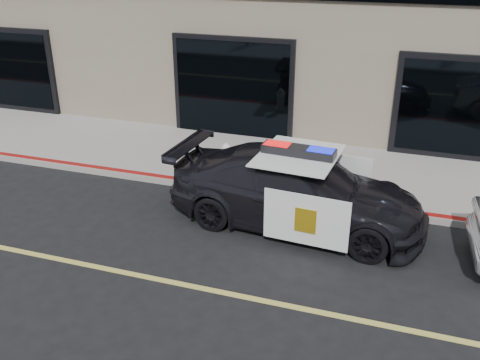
% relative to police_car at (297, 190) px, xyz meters
% --- Properties ---
extents(ground, '(120.00, 120.00, 0.00)m').
position_rel_police_car_xyz_m(ground, '(-1.82, -2.64, -0.74)').
color(ground, black).
rests_on(ground, ground).
extents(sidewalk_n, '(60.00, 3.50, 0.15)m').
position_rel_police_car_xyz_m(sidewalk_n, '(-1.82, 2.61, -0.67)').
color(sidewalk_n, gray).
rests_on(sidewalk_n, ground).
extents(police_car, '(2.78, 5.35, 1.66)m').
position_rel_police_car_xyz_m(police_car, '(0.00, 0.00, 0.00)').
color(police_car, black).
rests_on(police_car, ground).
extents(fire_hydrant, '(0.34, 0.47, 0.74)m').
position_rel_police_car_xyz_m(fire_hydrant, '(-2.06, 1.65, -0.24)').
color(fire_hydrant, white).
rests_on(fire_hydrant, sidewalk_n).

